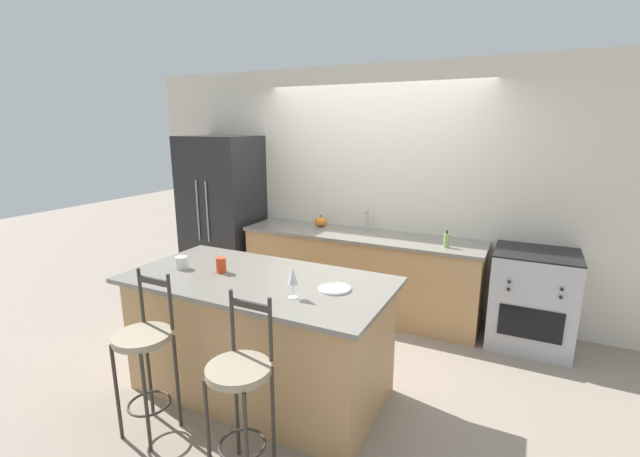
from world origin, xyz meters
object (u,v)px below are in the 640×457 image
(tumbler_cup, at_px, (221,265))
(wine_glass, at_px, (293,276))
(refrigerator, at_px, (223,214))
(bar_stool_near, at_px, (145,352))
(coffee_mug, at_px, (182,263))
(soap_bottle, at_px, (446,240))
(bar_stool_far, at_px, (240,387))
(pumpkin_decoration, at_px, (321,222))
(dinner_plate, at_px, (335,288))
(oven_range, at_px, (532,299))

(tumbler_cup, bearing_deg, wine_glass, -14.45)
(refrigerator, relative_size, bar_stool_near, 1.72)
(bar_stool_near, bearing_deg, coffee_mug, 112.36)
(bar_stool_near, bearing_deg, soap_bottle, 57.79)
(wine_glass, distance_m, soap_bottle, 1.95)
(bar_stool_far, height_order, pumpkin_decoration, bar_stool_far)
(wine_glass, bearing_deg, bar_stool_far, -92.98)
(bar_stool_far, relative_size, pumpkin_decoration, 7.96)
(bar_stool_far, height_order, wine_glass, wine_glass)
(dinner_plate, relative_size, pumpkin_decoration, 1.62)
(bar_stool_near, distance_m, pumpkin_decoration, 2.65)
(bar_stool_near, distance_m, wine_glass, 1.10)
(refrigerator, xyz_separation_m, tumbler_cup, (1.38, -1.73, 0.03))
(refrigerator, distance_m, dinner_plate, 2.86)
(bar_stool_near, bearing_deg, refrigerator, 118.01)
(bar_stool_near, relative_size, coffee_mug, 8.84)
(wine_glass, bearing_deg, oven_range, 53.40)
(coffee_mug, bearing_deg, bar_stool_far, -32.89)
(soap_bottle, bearing_deg, tumbler_cup, -130.81)
(dinner_plate, height_order, tumbler_cup, tumbler_cup)
(wine_glass, xyz_separation_m, tumbler_cup, (-0.75, 0.19, -0.09))
(oven_range, distance_m, coffee_mug, 3.19)
(oven_range, bearing_deg, bar_stool_near, -132.52)
(tumbler_cup, bearing_deg, refrigerator, 128.48)
(pumpkin_decoration, bearing_deg, bar_stool_near, -89.90)
(dinner_plate, bearing_deg, bar_stool_far, -105.01)
(wine_glass, bearing_deg, dinner_plate, 53.19)
(wine_glass, relative_size, soap_bottle, 1.26)
(dinner_plate, bearing_deg, soap_bottle, 73.39)
(wine_glass, xyz_separation_m, coffee_mug, (-1.09, 0.13, -0.10))
(bar_stool_near, height_order, tumbler_cup, bar_stool_near)
(coffee_mug, relative_size, tumbler_cup, 1.09)
(oven_range, bearing_deg, wine_glass, -126.60)
(bar_stool_far, relative_size, soap_bottle, 6.70)
(oven_range, relative_size, bar_stool_near, 0.82)
(wine_glass, relative_size, pumpkin_decoration, 1.49)
(dinner_plate, distance_m, tumbler_cup, 0.95)
(tumbler_cup, bearing_deg, bar_stool_near, -95.67)
(bar_stool_far, bearing_deg, dinner_plate, 74.99)
(bar_stool_near, xyz_separation_m, wine_glass, (0.83, 0.53, 0.49))
(oven_range, xyz_separation_m, soap_bottle, (-0.80, -0.13, 0.51))
(oven_range, distance_m, wine_glass, 2.53)
(dinner_plate, height_order, coffee_mug, coffee_mug)
(oven_range, distance_m, bar_stool_far, 2.94)
(bar_stool_near, height_order, bar_stool_far, same)
(refrigerator, bearing_deg, wine_glass, -42.11)
(oven_range, height_order, dinner_plate, dinner_plate)
(refrigerator, relative_size, bar_stool_far, 1.72)
(bar_stool_near, bearing_deg, tumbler_cup, 84.33)
(pumpkin_decoration, relative_size, soap_bottle, 0.84)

